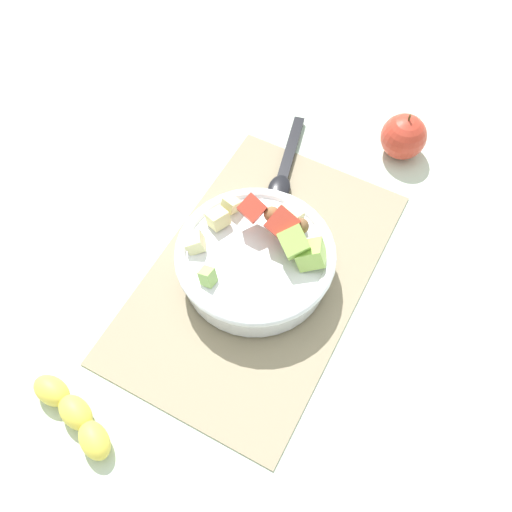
{
  "coord_description": "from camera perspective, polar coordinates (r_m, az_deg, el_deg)",
  "views": [
    {
      "loc": [
        0.39,
        0.2,
        0.77
      ],
      "look_at": [
        -0.0,
        -0.01,
        0.05
      ],
      "focal_mm": 40.8,
      "sensor_mm": 36.0,
      "label": 1
    }
  ],
  "objects": [
    {
      "name": "banana_whole",
      "position": [
        0.82,
        -17.45,
        -14.57
      ],
      "size": [
        0.07,
        0.15,
        0.04
      ],
      "color": "yellow",
      "rests_on": "ground_plane"
    },
    {
      "name": "whole_apple",
      "position": [
        1.03,
        14.27,
        11.28
      ],
      "size": [
        0.08,
        0.08,
        0.09
      ],
      "color": "#BC3828",
      "rests_on": "ground_plane"
    },
    {
      "name": "serving_spoon",
      "position": [
        0.99,
        2.75,
        8.21
      ],
      "size": [
        0.19,
        0.07,
        0.01
      ],
      "color": "black",
      "rests_on": "placemat"
    },
    {
      "name": "placemat",
      "position": [
        0.88,
        0.26,
        -1.79
      ],
      "size": [
        0.49,
        0.3,
        0.01
      ],
      "primitive_type": "cube",
      "color": "gray",
      "rests_on": "ground_plane"
    },
    {
      "name": "ground_plane",
      "position": [
        0.88,
        0.26,
        -1.89
      ],
      "size": [
        2.4,
        2.4,
        0.0
      ],
      "primitive_type": "plane",
      "color": "silver"
    },
    {
      "name": "salad_bowl",
      "position": [
        0.85,
        0.1,
        -0.14
      ],
      "size": [
        0.23,
        0.23,
        0.11
      ],
      "color": "white",
      "rests_on": "placemat"
    }
  ]
}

